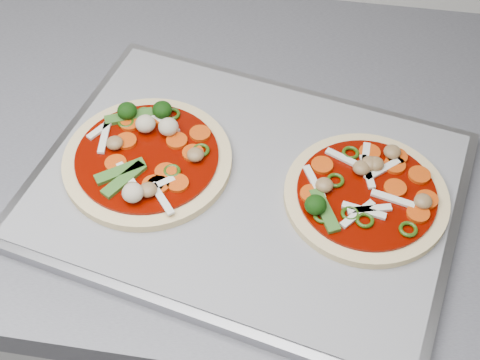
# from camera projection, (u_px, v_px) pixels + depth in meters

# --- Properties ---
(baking_tray) EXTENTS (0.54, 0.44, 0.02)m
(baking_tray) POSITION_uv_depth(u_px,v_px,m) (246.00, 188.00, 0.77)
(baking_tray) COLOR gray
(baking_tray) RESTS_ON countertop
(parchment) EXTENTS (0.51, 0.42, 0.00)m
(parchment) POSITION_uv_depth(u_px,v_px,m) (246.00, 184.00, 0.76)
(parchment) COLOR gray
(parchment) RESTS_ON baking_tray
(pizza_left) EXTENTS (0.27, 0.27, 0.03)m
(pizza_left) POSITION_uv_depth(u_px,v_px,m) (148.00, 157.00, 0.77)
(pizza_left) COLOR #F2DD91
(pizza_left) RESTS_ON parchment
(pizza_right) EXTENTS (0.22, 0.22, 0.03)m
(pizza_right) POSITION_uv_depth(u_px,v_px,m) (366.00, 194.00, 0.74)
(pizza_right) COLOR #F2DD91
(pizza_right) RESTS_ON parchment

